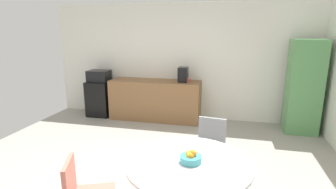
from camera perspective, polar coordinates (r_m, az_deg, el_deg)
name	(u,v)px	position (r m, az deg, el deg)	size (l,w,h in m)	color
ground_plane	(137,185)	(3.68, -6.80, -19.01)	(6.00, 6.00, 0.00)	#9E998E
wall_back	(180,62)	(6.04, 2.55, 7.17)	(6.00, 0.10, 2.60)	white
counter_block	(155,100)	(5.98, -2.79, -1.21)	(2.04, 0.60, 0.90)	brown
mini_fridge	(100,98)	(6.49, -14.50, -0.79)	(0.54, 0.54, 0.82)	black
microwave	(99,76)	(6.38, -14.79, 3.93)	(0.48, 0.38, 0.26)	black
locker_cabinet	(304,87)	(5.74, 27.47, 1.43)	(0.60, 0.50, 1.84)	#599959
round_table	(188,172)	(2.71, 4.42, -16.50)	(1.24, 1.24, 0.74)	silver
chair_gray	(210,141)	(3.66, 9.21, -10.05)	(0.48, 0.48, 0.83)	silver
fruit_bowl	(191,157)	(2.63, 4.98, -13.49)	(0.21, 0.21, 0.13)	teal
mug_white	(187,80)	(5.71, 4.19, 3.18)	(0.13, 0.08, 0.09)	#D84C4C
coffee_maker	(183,75)	(5.71, 3.30, 4.35)	(0.20, 0.24, 0.32)	black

